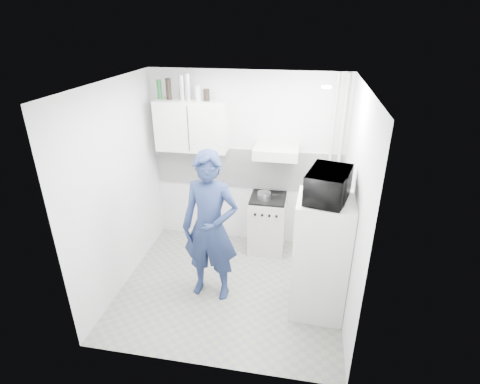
# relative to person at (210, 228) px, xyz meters

# --- Properties ---
(floor) EXTENTS (2.80, 2.80, 0.00)m
(floor) POSITION_rel_person_xyz_m (0.21, 0.12, -0.95)
(floor) COLOR gray
(floor) RESTS_ON ground
(ceiling) EXTENTS (2.80, 2.80, 0.00)m
(ceiling) POSITION_rel_person_xyz_m (0.21, 0.12, 1.65)
(ceiling) COLOR white
(ceiling) RESTS_ON wall_back
(wall_back) EXTENTS (2.80, 0.00, 2.80)m
(wall_back) POSITION_rel_person_xyz_m (0.21, 1.37, 0.35)
(wall_back) COLOR silver
(wall_back) RESTS_ON floor
(wall_left) EXTENTS (0.00, 2.60, 2.60)m
(wall_left) POSITION_rel_person_xyz_m (-1.19, 0.12, 0.35)
(wall_left) COLOR silver
(wall_left) RESTS_ON floor
(wall_right) EXTENTS (0.00, 2.60, 2.60)m
(wall_right) POSITION_rel_person_xyz_m (1.61, 0.12, 0.35)
(wall_right) COLOR silver
(wall_right) RESTS_ON floor
(person) EXTENTS (0.72, 0.50, 1.90)m
(person) POSITION_rel_person_xyz_m (0.00, 0.00, 0.00)
(person) COLOR #1C284C
(person) RESTS_ON floor
(stove) EXTENTS (0.53, 0.53, 0.84)m
(stove) POSITION_rel_person_xyz_m (0.57, 1.12, -0.53)
(stove) COLOR beige
(stove) RESTS_ON floor
(fridge) EXTENTS (0.64, 0.64, 1.48)m
(fridge) POSITION_rel_person_xyz_m (1.31, -0.06, -0.21)
(fridge) COLOR silver
(fridge) RESTS_ON floor
(stove_top) EXTENTS (0.51, 0.51, 0.03)m
(stove_top) POSITION_rel_person_xyz_m (0.57, 1.12, -0.09)
(stove_top) COLOR black
(stove_top) RESTS_ON stove
(saucepan) EXTENTS (0.19, 0.19, 0.10)m
(saucepan) POSITION_rel_person_xyz_m (0.52, 1.05, -0.02)
(saucepan) COLOR silver
(saucepan) RESTS_ON stove_top
(microwave) EXTENTS (0.67, 0.53, 0.33)m
(microwave) POSITION_rel_person_xyz_m (1.31, -0.06, 0.69)
(microwave) COLOR black
(microwave) RESTS_ON fridge
(bottle_a) EXTENTS (0.06, 0.06, 0.26)m
(bottle_a) POSITION_rel_person_xyz_m (-0.98, 1.20, 1.38)
(bottle_a) COLOR #144C1E
(bottle_a) RESTS_ON upper_cabinet
(bottle_b) EXTENTS (0.07, 0.07, 0.28)m
(bottle_b) POSITION_rel_person_xyz_m (-0.85, 1.20, 1.39)
(bottle_b) COLOR black
(bottle_b) RESTS_ON upper_cabinet
(bottle_c) EXTENTS (0.08, 0.08, 0.33)m
(bottle_c) POSITION_rel_person_xyz_m (-0.65, 1.20, 1.41)
(bottle_c) COLOR silver
(bottle_c) RESTS_ON upper_cabinet
(bottle_d) EXTENTS (0.08, 0.08, 0.35)m
(bottle_d) POSITION_rel_person_xyz_m (-0.57, 1.20, 1.43)
(bottle_d) COLOR silver
(bottle_d) RESTS_ON upper_cabinet
(canister_a) EXTENTS (0.08, 0.08, 0.21)m
(canister_a) POSITION_rel_person_xyz_m (-0.43, 1.20, 1.35)
(canister_a) COLOR #B2B7BC
(canister_a) RESTS_ON upper_cabinet
(canister_b) EXTENTS (0.08, 0.08, 0.16)m
(canister_b) POSITION_rel_person_xyz_m (-0.32, 1.20, 1.33)
(canister_b) COLOR black
(canister_b) RESTS_ON upper_cabinet
(upper_cabinet) EXTENTS (1.00, 0.35, 0.70)m
(upper_cabinet) POSITION_rel_person_xyz_m (-0.54, 1.20, 0.90)
(upper_cabinet) COLOR silver
(upper_cabinet) RESTS_ON wall_back
(range_hood) EXTENTS (0.60, 0.50, 0.14)m
(range_hood) POSITION_rel_person_xyz_m (0.66, 1.12, 0.62)
(range_hood) COLOR beige
(range_hood) RESTS_ON wall_back
(backsplash) EXTENTS (2.74, 0.03, 0.60)m
(backsplash) POSITION_rel_person_xyz_m (0.21, 1.36, 0.25)
(backsplash) COLOR white
(backsplash) RESTS_ON wall_back
(pipe_a) EXTENTS (0.05, 0.05, 2.60)m
(pipe_a) POSITION_rel_person_xyz_m (1.51, 1.29, 0.35)
(pipe_a) COLOR beige
(pipe_a) RESTS_ON floor
(pipe_b) EXTENTS (0.04, 0.04, 2.60)m
(pipe_b) POSITION_rel_person_xyz_m (1.39, 1.29, 0.35)
(pipe_b) COLOR beige
(pipe_b) RESTS_ON floor
(ceiling_spot_fixture) EXTENTS (0.10, 0.10, 0.02)m
(ceiling_spot_fixture) POSITION_rel_person_xyz_m (1.21, 0.32, 1.62)
(ceiling_spot_fixture) COLOR white
(ceiling_spot_fixture) RESTS_ON ceiling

